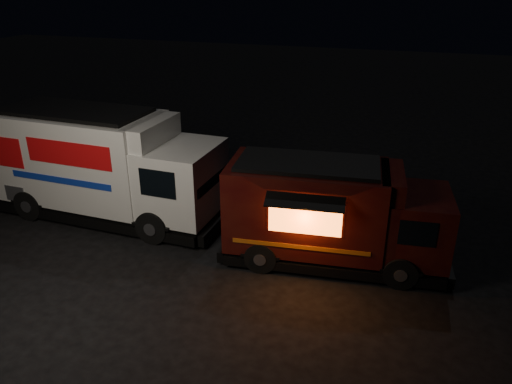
% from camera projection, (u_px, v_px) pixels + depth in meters
% --- Properties ---
extents(ground, '(80.00, 80.00, 0.00)m').
position_uv_depth(ground, '(194.00, 258.00, 13.09)').
color(ground, black).
rests_on(ground, ground).
extents(white_truck, '(7.25, 2.69, 3.25)m').
position_uv_depth(white_truck, '(108.00, 165.00, 14.75)').
color(white_truck, silver).
rests_on(white_truck, ground).
extents(red_truck, '(5.91, 2.68, 2.66)m').
position_uv_depth(red_truck, '(336.00, 214.00, 12.48)').
color(red_truck, '#39110A').
rests_on(red_truck, ground).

